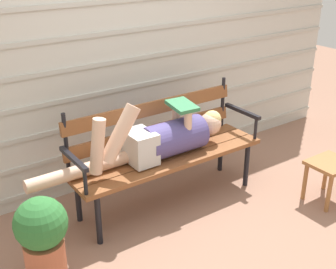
{
  "coord_description": "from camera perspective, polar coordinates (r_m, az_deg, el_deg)",
  "views": [
    {
      "loc": [
        -1.85,
        -2.54,
        2.07
      ],
      "look_at": [
        0.0,
        0.11,
        0.63
      ],
      "focal_mm": 47.47,
      "sensor_mm": 36.0,
      "label": 1
    }
  ],
  "objects": [
    {
      "name": "park_bench",
      "position": [
        3.64,
        -0.61,
        -1.51
      ],
      "size": [
        1.67,
        0.47,
        0.91
      ],
      "color": "brown",
      "rests_on": "ground"
    },
    {
      "name": "house_siding",
      "position": [
        3.89,
        -5.41,
        9.64
      ],
      "size": [
        5.1,
        0.08,
        2.21
      ],
      "color": "beige",
      "rests_on": "ground"
    },
    {
      "name": "ground_plane",
      "position": [
        3.76,
        0.99,
        -9.32
      ],
      "size": [
        12.0,
        12.0,
        0.0
      ],
      "primitive_type": "plane",
      "color": "#936B56"
    },
    {
      "name": "footstool",
      "position": [
        3.95,
        20.02,
        -4.33
      ],
      "size": [
        0.35,
        0.3,
        0.37
      ],
      "color": "#9E6638",
      "rests_on": "ground"
    },
    {
      "name": "reclining_person",
      "position": [
        3.5,
        -1.04,
        -0.58
      ],
      "size": [
        1.69,
        0.28,
        0.54
      ],
      "color": "#514784"
    },
    {
      "name": "potted_plant",
      "position": [
        2.98,
        -15.82,
        -12.44
      ],
      "size": [
        0.34,
        0.34,
        0.6
      ],
      "color": "#AD5B3D",
      "rests_on": "ground"
    }
  ]
}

